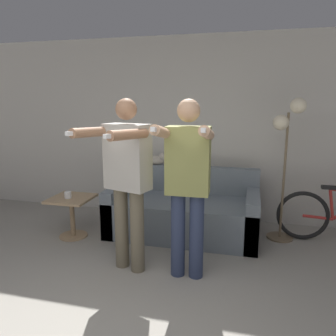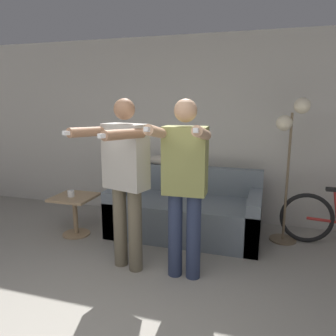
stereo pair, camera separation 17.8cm
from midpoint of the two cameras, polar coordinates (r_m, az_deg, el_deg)
The scene contains 8 objects.
wall_back at distance 4.79m, azimuth 4.33°, elevation 6.71°, with size 10.00×0.05×2.60m.
couch at distance 4.30m, azimuth 4.23°, elevation -7.80°, with size 1.89×0.91×0.83m.
person_left at distance 3.24m, azimuth -5.98°, elevation -1.00°, with size 0.63×0.77×1.74m.
person_right at distance 3.06m, azimuth 4.55°, elevation -1.88°, with size 0.49×0.68×1.73m.
cat at distance 4.58m, azimuth -0.29°, elevation 1.58°, with size 0.40×0.13×0.17m.
floor_lamp at distance 4.13m, azimuth 21.83°, elevation 5.05°, with size 0.37×0.32×1.75m.
side_table at distance 4.37m, azimuth -14.80°, elevation -6.54°, with size 0.50×0.50×0.52m.
cup at distance 4.30m, azimuth -15.42°, elevation -4.32°, with size 0.09×0.09×0.08m.
Camera 2 is at (1.14, -1.43, 1.72)m, focal length 35.00 mm.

